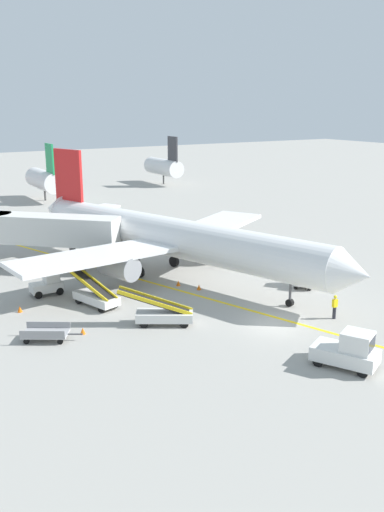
{
  "coord_description": "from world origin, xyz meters",
  "views": [
    {
      "loc": [
        -23.01,
        -27.37,
        14.42
      ],
      "look_at": [
        -0.27,
        10.21,
        2.5
      ],
      "focal_mm": 39.57,
      "sensor_mm": 36.0,
      "label": 1
    }
  ],
  "objects": [
    {
      "name": "distant_aircraft_mid_right",
      "position": [
        2.11,
        57.56,
        3.22
      ],
      "size": [
        3.0,
        10.1,
        8.8
      ],
      "color": "silver",
      "rests_on": "ground"
    },
    {
      "name": "safety_cone_wingtip_left",
      "position": [
        -13.96,
        11.36,
        0.22
      ],
      "size": [
        0.36,
        0.36,
        0.44
      ],
      "primitive_type": "cone",
      "color": "orange",
      "rests_on": "ground"
    },
    {
      "name": "belt_loader_forward_hold",
      "position": [
        -6.31,
        4.05,
        0.78
      ],
      "size": [
        4.92,
        3.68,
        2.59
      ],
      "color": "silver",
      "rests_on": "ground"
    },
    {
      "name": "ground_plane",
      "position": [
        0.0,
        0.0,
        0.0
      ],
      "size": [
        300.0,
        300.0,
        0.0
      ],
      "primitive_type": "plane",
      "color": "#9E9B93"
    },
    {
      "name": "taxi_line_yellow",
      "position": [
        -0.27,
        5.0,
        0.0
      ],
      "size": [
        25.34,
        76.07,
        0.01
      ],
      "primitive_type": "cube",
      "rotation": [
        0.0,
        0.0,
        0.32
      ],
      "color": "yellow",
      "rests_on": "ground"
    },
    {
      "name": "ground_crew_marshaller",
      "position": [
        4.35,
        -1.18,
        0.91
      ],
      "size": [
        0.36,
        0.24,
        1.7
      ],
      "color": "#26262D",
      "rests_on": "ground"
    },
    {
      "name": "baggage_cart_loaded",
      "position": [
        -13.86,
        5.5,
        0.47
      ],
      "size": [
        3.61,
        2.81,
        0.94
      ],
      "color": "#A5A5A8",
      "rests_on": "ground"
    },
    {
      "name": "baggage_tug_near_wing",
      "position": [
        7.58,
        5.31,
        0.93
      ],
      "size": [
        2.71,
        2.45,
        2.1
      ],
      "color": "silver",
      "rests_on": "ground"
    },
    {
      "name": "belt_loader_aft_hold",
      "position": [
        -8.8,
        9.88,
        0.78
      ],
      "size": [
        2.62,
        5.16,
        2.59
      ],
      "color": "silver",
      "rests_on": "ground"
    },
    {
      "name": "safety_cone_wingtip_right",
      "position": [
        -1.26,
        10.73,
        0.22
      ],
      "size": [
        0.36,
        0.36,
        0.44
      ],
      "primitive_type": "cone",
      "color": "orange",
      "rests_on": "ground"
    },
    {
      "name": "safety_cone_nose_right",
      "position": [
        -0.36,
        8.99,
        0.22
      ],
      "size": [
        0.36,
        0.36,
        0.44
      ],
      "primitive_type": "cone",
      "color": "orange",
      "rests_on": "ground"
    },
    {
      "name": "distant_aircraft_far_right",
      "position": [
        26.32,
        64.16,
        3.22
      ],
      "size": [
        3.0,
        10.1,
        8.8
      ],
      "color": "silver",
      "rests_on": "ground"
    },
    {
      "name": "baggage_tug_by_cargo_door",
      "position": [
        -11.01,
        14.07,
        0.93
      ],
      "size": [
        2.43,
        1.38,
        2.1
      ],
      "color": "silver",
      "rests_on": "ground"
    },
    {
      "name": "airliner",
      "position": [
        -0.44,
        13.73,
        3.42
      ],
      "size": [
        27.65,
        34.43,
        10.1
      ],
      "color": "white",
      "rests_on": "ground"
    },
    {
      "name": "jet_bridge",
      "position": [
        -9.31,
        21.74,
        3.54
      ],
      "size": [
        11.0,
        10.57,
        4.85
      ],
      "color": "silver",
      "rests_on": "ground"
    },
    {
      "name": "safety_cone_nose_left",
      "position": [
        -11.53,
        5.25,
        0.22
      ],
      "size": [
        0.36,
        0.36,
        0.44
      ],
      "primitive_type": "cone",
      "color": "orange",
      "rests_on": "ground"
    },
    {
      "name": "pushback_tug",
      "position": [
        -0.38,
        -7.01,
        0.99
      ],
      "size": [
        3.33,
        4.07,
        2.2
      ],
      "color": "silver",
      "rests_on": "ground"
    }
  ]
}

